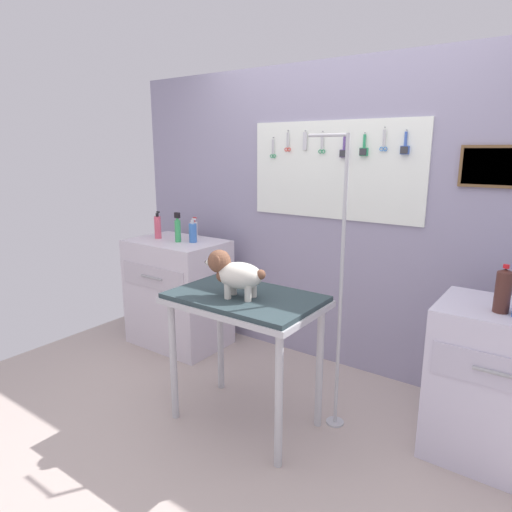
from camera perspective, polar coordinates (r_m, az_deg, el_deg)
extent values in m
cube|color=#B3A199|center=(2.86, -2.20, -22.84)|extent=(4.40, 4.00, 0.04)
cube|color=#938DA8|center=(3.45, 10.79, 4.47)|extent=(4.00, 0.06, 2.30)
cube|color=white|center=(3.40, 9.81, 10.68)|extent=(1.37, 0.02, 0.71)
cylinder|color=gray|center=(3.65, 2.27, 14.83)|extent=(0.01, 0.02, 0.01)
cube|color=silver|center=(3.65, 2.09, 13.73)|extent=(0.01, 0.00, 0.11)
cube|color=silver|center=(3.64, 2.25, 13.73)|extent=(0.01, 0.00, 0.11)
torus|color=#289259|center=(3.65, 1.99, 12.59)|extent=(0.03, 0.01, 0.03)
torus|color=#289259|center=(3.64, 2.34, 12.58)|extent=(0.03, 0.01, 0.03)
cylinder|color=gray|center=(3.58, 4.16, 15.64)|extent=(0.01, 0.02, 0.01)
cube|color=silver|center=(3.57, 3.97, 14.53)|extent=(0.01, 0.00, 0.11)
cube|color=silver|center=(3.57, 4.14, 14.53)|extent=(0.01, 0.00, 0.11)
torus|color=red|center=(3.58, 3.86, 13.36)|extent=(0.03, 0.01, 0.03)
torus|color=red|center=(3.56, 4.22, 13.35)|extent=(0.03, 0.01, 0.03)
cylinder|color=gray|center=(3.50, 6.35, 15.55)|extent=(0.01, 0.02, 0.01)
cube|color=silver|center=(3.49, 6.24, 14.33)|extent=(0.03, 0.01, 0.13)
cylinder|color=gray|center=(3.44, 8.52, 15.39)|extent=(0.01, 0.02, 0.01)
cube|color=silver|center=(3.43, 8.31, 14.23)|extent=(0.01, 0.00, 0.11)
cube|color=silver|center=(3.42, 8.50, 14.23)|extent=(0.01, 0.00, 0.11)
torus|color=#288E59|center=(3.43, 8.16, 13.02)|extent=(0.03, 0.01, 0.03)
torus|color=#288E59|center=(3.42, 8.56, 13.00)|extent=(0.03, 0.01, 0.03)
cylinder|color=gray|center=(3.36, 11.28, 14.85)|extent=(0.01, 0.02, 0.01)
cylinder|color=#5C438B|center=(3.35, 11.17, 13.91)|extent=(0.02, 0.02, 0.09)
cube|color=#5C438B|center=(3.35, 11.11, 12.67)|extent=(0.06, 0.02, 0.06)
cube|color=#333338|center=(3.33, 10.99, 12.68)|extent=(0.05, 0.01, 0.05)
cylinder|color=gray|center=(3.30, 13.74, 14.97)|extent=(0.01, 0.02, 0.01)
cylinder|color=#29965F|center=(3.29, 13.62, 14.03)|extent=(0.02, 0.02, 0.09)
cube|color=#29965F|center=(3.29, 13.55, 12.76)|extent=(0.06, 0.02, 0.06)
cube|color=#333338|center=(3.27, 13.44, 12.77)|extent=(0.05, 0.01, 0.05)
cylinder|color=gray|center=(3.25, 16.12, 15.47)|extent=(0.01, 0.02, 0.01)
cube|color=silver|center=(3.24, 15.88, 14.25)|extent=(0.01, 0.00, 0.11)
cube|color=silver|center=(3.24, 16.08, 14.24)|extent=(0.01, 0.00, 0.11)
torus|color=#3876C4|center=(3.24, 15.67, 12.97)|extent=(0.03, 0.01, 0.03)
torus|color=#3876C4|center=(3.23, 16.12, 12.94)|extent=(0.03, 0.01, 0.03)
cylinder|color=gray|center=(3.20, 18.63, 14.94)|extent=(0.01, 0.02, 0.01)
cylinder|color=#3E5FBA|center=(3.19, 18.50, 13.97)|extent=(0.02, 0.02, 0.09)
cube|color=#3E5FBA|center=(3.19, 18.40, 12.67)|extent=(0.06, 0.02, 0.06)
cube|color=#333338|center=(3.17, 18.31, 12.67)|extent=(0.05, 0.01, 0.05)
cube|color=brown|center=(3.08, 28.60, 9.95)|extent=(0.45, 0.02, 0.25)
cube|color=#9F7649|center=(3.08, 28.58, 9.95)|extent=(0.41, 0.01, 0.22)
cylinder|color=#B7B7BC|center=(2.91, -10.47, -13.05)|extent=(0.04, 0.04, 0.77)
cylinder|color=#B7B7BC|center=(2.47, 2.92, -17.99)|extent=(0.04, 0.04, 0.77)
cylinder|color=#B7B7BC|center=(3.21, -4.55, -10.25)|extent=(0.04, 0.04, 0.77)
cylinder|color=#B7B7BC|center=(2.81, 8.08, -13.91)|extent=(0.04, 0.04, 0.77)
cube|color=#B7B7BC|center=(2.67, -1.41, -5.88)|extent=(0.90, 0.57, 0.03)
cube|color=#2A393E|center=(2.66, -1.42, -5.24)|extent=(0.87, 0.56, 0.03)
cylinder|color=#B7B7BC|center=(3.04, 10.00, -20.07)|extent=(0.11, 0.11, 0.01)
cylinder|color=#B7B7BC|center=(2.66, 10.76, -4.17)|extent=(0.02, 0.02, 1.76)
cylinder|color=#B7B7BC|center=(2.59, 9.14, 14.94)|extent=(0.24, 0.02, 0.02)
cylinder|color=silver|center=(2.58, -3.63, -4.46)|extent=(0.04, 0.04, 0.09)
cylinder|color=silver|center=(2.65, -2.88, -3.96)|extent=(0.04, 0.04, 0.09)
cylinder|color=silver|center=(2.53, -1.03, -4.79)|extent=(0.04, 0.04, 0.09)
cylinder|color=silver|center=(2.60, -0.34, -4.27)|extent=(0.04, 0.04, 0.09)
ellipsoid|color=silver|center=(2.57, -2.08, -2.50)|extent=(0.30, 0.23, 0.15)
ellipsoid|color=brown|center=(2.61, -3.99, -2.45)|extent=(0.12, 0.14, 0.08)
sphere|color=brown|center=(2.60, -4.70, -0.67)|extent=(0.14, 0.14, 0.14)
ellipsoid|color=silver|center=(2.63, -5.82, -0.84)|extent=(0.07, 0.06, 0.04)
sphere|color=black|center=(2.64, -6.34, -0.79)|extent=(0.02, 0.02, 0.02)
ellipsoid|color=brown|center=(2.54, -4.99, -0.77)|extent=(0.05, 0.04, 0.07)
ellipsoid|color=brown|center=(2.64, -3.89, -0.20)|extent=(0.05, 0.04, 0.07)
sphere|color=brown|center=(2.51, 0.60, -2.38)|extent=(0.06, 0.06, 0.06)
cube|color=silver|center=(3.96, -9.82, -4.60)|extent=(0.80, 0.56, 0.92)
cube|color=#C1B8C3|center=(3.72, -13.05, -2.68)|extent=(0.70, 0.01, 0.18)
cylinder|color=#99999E|center=(3.71, -13.14, -2.71)|extent=(0.24, 0.02, 0.02)
cube|color=silver|center=(2.83, 28.52, -14.26)|extent=(0.68, 0.52, 0.87)
cube|color=#B9B4C9|center=(2.51, 28.19, -12.91)|extent=(0.60, 0.01, 0.17)
cylinder|color=#99999E|center=(2.51, 28.17, -12.99)|extent=(0.20, 0.02, 0.02)
cylinder|color=#DA526A|center=(3.95, -12.39, 3.57)|extent=(0.06, 0.06, 0.19)
cylinder|color=black|center=(3.94, -12.47, 5.15)|extent=(0.03, 0.03, 0.03)
cube|color=black|center=(3.92, -12.35, 5.49)|extent=(0.03, 0.01, 0.01)
cylinder|color=#3AA75B|center=(3.77, -9.92, 3.13)|extent=(0.05, 0.05, 0.18)
cylinder|color=#3AA75B|center=(3.75, -9.98, 4.64)|extent=(0.02, 0.02, 0.02)
cube|color=black|center=(3.75, -10.00, 5.13)|extent=(0.04, 0.03, 0.04)
cylinder|color=#3C70C2|center=(3.74, -8.04, 2.92)|extent=(0.06, 0.06, 0.16)
cylinder|color=silver|center=(3.72, -8.08, 4.32)|extent=(0.03, 0.03, 0.03)
cube|color=silver|center=(3.71, -7.91, 4.68)|extent=(0.04, 0.01, 0.01)
cylinder|color=white|center=(3.96, -7.92, 3.34)|extent=(0.06, 0.06, 0.13)
cylinder|color=red|center=(3.94, -7.96, 4.50)|extent=(0.03, 0.03, 0.03)
cube|color=red|center=(3.93, -7.80, 4.84)|extent=(0.04, 0.01, 0.01)
cylinder|color=#46251F|center=(2.57, 28.89, -4.07)|extent=(0.08, 0.08, 0.21)
cone|color=#46251F|center=(2.55, 29.18, -1.62)|extent=(0.08, 0.08, 0.02)
cylinder|color=red|center=(2.54, 29.23, -1.17)|extent=(0.03, 0.03, 0.02)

